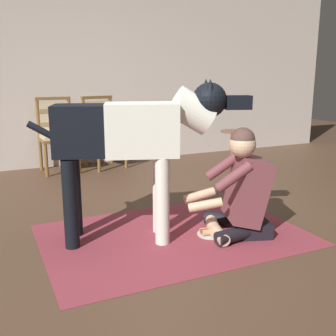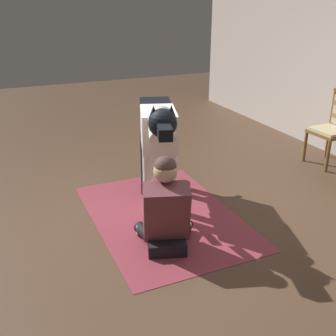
% 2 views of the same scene
% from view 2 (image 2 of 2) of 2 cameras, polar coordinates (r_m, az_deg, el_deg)
% --- Properties ---
extents(ground_plane, '(14.95, 14.95, 0.00)m').
position_cam_2_polar(ground_plane, '(4.32, -1.25, -6.63)').
color(ground_plane, brown).
extents(area_rug, '(2.07, 1.41, 0.01)m').
position_cam_2_polar(area_rug, '(4.31, -0.60, -6.64)').
color(area_rug, '#8D3442').
rests_on(area_rug, ground).
extents(dining_chair_left_of_pair, '(0.47, 0.48, 0.98)m').
position_cam_2_polar(dining_chair_left_of_pair, '(5.93, 22.35, 5.59)').
color(dining_chair_left_of_pair, brown).
rests_on(dining_chair_left_of_pair, ground).
extents(person_sitting_on_floor, '(0.74, 0.60, 0.87)m').
position_cam_2_polar(person_sitting_on_floor, '(3.67, -0.33, -5.90)').
color(person_sitting_on_floor, black).
rests_on(person_sitting_on_floor, ground).
extents(large_dog, '(1.61, 0.68, 1.24)m').
position_cam_2_polar(large_dog, '(4.27, -1.39, 5.06)').
color(large_dog, white).
rests_on(large_dog, ground).
extents(hot_dog_on_plate, '(0.22, 0.22, 0.06)m').
position_cam_2_polar(hot_dog_on_plate, '(4.04, -0.63, -8.45)').
color(hot_dog_on_plate, silver).
rests_on(hot_dog_on_plate, ground).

